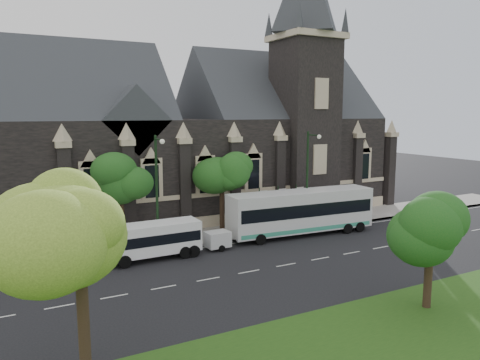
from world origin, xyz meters
TOP-DOWN VIEW (x-y plane):
  - ground at (0.00, 0.00)m, footprint 160.00×160.00m
  - sidewalk at (0.00, 9.50)m, footprint 80.00×5.00m
  - museum at (5.12, 18.78)m, footprint 40.00×17.70m
  - tree_park_near at (-11.77, -8.77)m, footprint 4.42×4.42m
  - tree_park_east at (6.18, -9.32)m, footprint 3.40×3.40m
  - tree_walk_right at (3.21, 10.71)m, footprint 4.08×4.08m
  - tree_walk_left at (-5.80, 10.70)m, footprint 3.91×3.91m
  - street_lamp_near at (10.00, 7.09)m, footprint 0.36×1.88m
  - street_lamp_mid at (-4.00, 7.09)m, footprint 0.36×1.88m
  - banner_flag_left at (6.29, 9.00)m, footprint 0.90×0.10m
  - banner_flag_center at (8.29, 9.00)m, footprint 0.90×0.10m
  - banner_flag_right at (10.29, 9.00)m, footprint 0.90×0.10m
  - tour_coach at (8.66, 6.20)m, footprint 13.49×3.74m
  - shuttle_bus at (-4.83, 5.72)m, footprint 6.89×2.50m
  - box_trailer at (0.28, 5.61)m, footprint 2.70×1.59m
  - sedan at (-10.96, 5.51)m, footprint 4.30×1.66m

SIDE VIEW (x-z plane):
  - ground at x=0.00m, z-range 0.00..0.00m
  - sidewalk at x=0.00m, z-range 0.00..0.15m
  - sedan at x=-10.96m, z-range 0.00..1.40m
  - box_trailer at x=0.28m, z-range 0.10..1.53m
  - shuttle_bus at x=-4.83m, z-range 0.21..2.87m
  - tour_coach at x=8.66m, z-range 0.17..4.06m
  - banner_flag_left at x=6.29m, z-range 0.38..4.38m
  - banner_flag_center at x=8.29m, z-range 0.38..4.38m
  - banner_flag_right at x=10.29m, z-range 0.38..4.38m
  - tree_park_east at x=6.18m, z-range 1.48..7.76m
  - street_lamp_near at x=10.00m, z-range 0.61..9.61m
  - street_lamp_mid at x=-4.00m, z-range 0.61..9.61m
  - tree_walk_left at x=-5.80m, z-range 1.91..9.55m
  - tree_walk_right at x=3.21m, z-range 1.92..9.72m
  - tree_park_near at x=-11.77m, z-range 2.14..10.70m
  - museum at x=5.12m, z-range -6.78..23.12m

